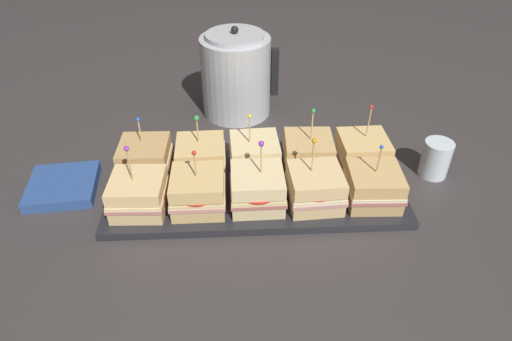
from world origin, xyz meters
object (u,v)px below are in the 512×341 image
object	(u,v)px
sandwich_front_far_right	(374,186)
serving_platter	(256,188)
sandwich_back_far_left	(145,159)
sandwich_back_left	(201,157)
sandwich_back_far_right	(362,153)
kettle_steel	(236,75)
sandwich_back_right	(308,154)
sandwich_front_far_left	(138,194)
sandwich_back_center	(254,156)
sandwich_front_right	(315,188)
sandwich_front_left	(198,191)
sandwich_front_center	(258,189)
napkin_stack	(63,186)
drinking_glass	(436,159)

from	to	relation	value
sandwich_front_far_right	serving_platter	bearing A→B (deg)	165.75
sandwich_back_far_left	sandwich_back_left	world-z (taller)	same
sandwich_back_far_right	kettle_steel	bearing A→B (deg)	132.67
sandwich_back_right	kettle_steel	size ratio (longest dim) A/B	0.62
sandwich_front_far_right	sandwich_front_far_left	bearing A→B (deg)	-179.81
sandwich_front_far_right	sandwich_back_far_right	bearing A→B (deg)	87.72
sandwich_front_far_left	sandwich_back_center	bearing A→B (deg)	26.97
sandwich_front_right	serving_platter	bearing A→B (deg)	151.95
sandwich_front_left	sandwich_back_left	xyz separation A→B (m)	(-0.00, 0.13, -0.00)
sandwich_front_far_left	sandwich_back_left	distance (m)	0.18
sandwich_front_far_right	sandwich_back_center	xyz separation A→B (m)	(-0.25, 0.12, 0.00)
sandwich_front_right	sandwich_front_left	bearing A→B (deg)	179.88
serving_platter	sandwich_front_right	distance (m)	0.14
sandwich_front_far_right	sandwich_back_center	bearing A→B (deg)	153.72
sandwich_front_far_left	sandwich_back_center	size ratio (longest dim) A/B	1.04
sandwich_front_far_right	kettle_steel	xyz separation A→B (m)	(-0.28, 0.43, 0.06)
sandwich_back_left	sandwich_back_right	distance (m)	0.25
sandwich_back_center	sandwich_back_far_right	world-z (taller)	sandwich_back_far_right
sandwich_back_center	serving_platter	bearing A→B (deg)	-87.54
sandwich_front_center	sandwich_back_far_right	size ratio (longest dim) A/B	0.96
sandwich_back_center	sandwich_back_far_right	xyz separation A→B (m)	(0.25, -0.00, 0.00)
sandwich_front_center	sandwich_front_far_left	bearing A→B (deg)	-179.40
napkin_stack	sandwich_front_left	bearing A→B (deg)	-16.08
sandwich_front_right	sandwich_back_far_right	xyz separation A→B (m)	(0.13, 0.12, 0.00)
sandwich_front_left	sandwich_back_far_left	world-z (taller)	same
sandwich_back_left	sandwich_back_right	bearing A→B (deg)	-0.27
sandwich_front_far_left	kettle_steel	distance (m)	0.48
sandwich_front_far_left	sandwich_front_right	world-z (taller)	sandwich_front_far_left
serving_platter	sandwich_back_left	bearing A→B (deg)	153.15
sandwich_front_left	sandwich_back_far_right	xyz separation A→B (m)	(0.37, 0.12, 0.00)
drinking_glass	sandwich_front_center	bearing A→B (deg)	-165.78
sandwich_back_far_right	sandwich_front_center	bearing A→B (deg)	-154.39
sandwich_back_far_right	sandwich_front_left	bearing A→B (deg)	-161.90
serving_platter	sandwich_front_far_right	world-z (taller)	sandwich_front_far_right
sandwich_front_right	sandwich_back_left	size ratio (longest dim) A/B	1.10
sandwich_back_far_left	sandwich_back_left	size ratio (longest dim) A/B	0.99
sandwich_back_right	drinking_glass	bearing A→B (deg)	-3.12
serving_platter	sandwich_front_far_left	xyz separation A→B (m)	(-0.25, -0.06, 0.05)
drinking_glass	napkin_stack	distance (m)	0.86
sandwich_front_far_left	sandwich_front_far_right	size ratio (longest dim) A/B	1.12
sandwich_back_far_left	kettle_steel	xyz separation A→B (m)	(0.21, 0.31, 0.06)
sandwich_front_far_left	sandwich_back_far_right	distance (m)	0.51
sandwich_front_right	sandwich_back_far_left	size ratio (longest dim) A/B	1.10
sandwich_front_far_right	sandwich_back_far_right	size ratio (longest dim) A/B	0.88
serving_platter	sandwich_front_center	size ratio (longest dim) A/B	4.20
sandwich_back_far_right	sandwich_front_far_right	bearing A→B (deg)	-92.28
sandwich_front_center	sandwich_front_far_right	distance (m)	0.24
sandwich_front_far_left	sandwich_front_far_right	world-z (taller)	sandwich_front_far_left
sandwich_back_far_left	sandwich_back_right	xyz separation A→B (m)	(0.37, 0.00, 0.00)
sandwich_front_left	drinking_glass	world-z (taller)	sandwich_front_left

